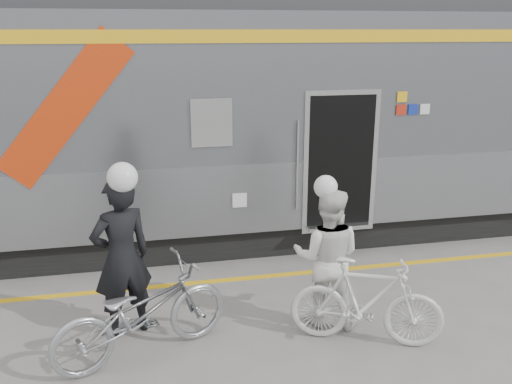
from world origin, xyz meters
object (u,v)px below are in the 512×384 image
object	(u,v)px
bicycle_left	(142,313)
woman	(327,257)
man	(122,258)
bicycle_right	(366,301)

from	to	relation	value
bicycle_left	woman	xyz separation A→B (m)	(2.24, 0.29, 0.34)
bicycle_left	woman	world-z (taller)	woman
man	bicycle_left	xyz separation A→B (m)	(0.20, -0.55, -0.44)
bicycle_right	woman	bearing A→B (deg)	51.64
man	bicycle_left	distance (m)	0.73
bicycle_left	bicycle_right	bearing A→B (deg)	-117.87
man	bicycle_left	bearing A→B (deg)	87.97
bicycle_left	woman	distance (m)	2.29
man	bicycle_left	size ratio (longest dim) A/B	0.95
man	bicycle_right	distance (m)	2.89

